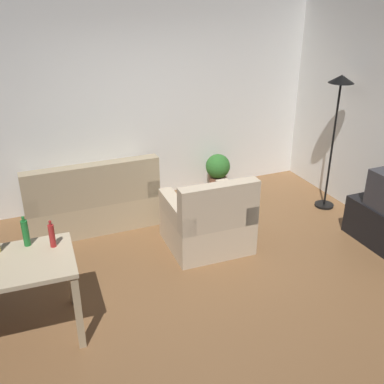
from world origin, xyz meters
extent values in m
cube|color=brown|center=(0.00, 0.00, -0.01)|extent=(5.20, 4.40, 0.02)
cube|color=white|center=(0.00, 2.20, 1.35)|extent=(5.20, 0.10, 2.70)
cube|color=tan|center=(-0.84, 1.65, 0.20)|extent=(1.61, 0.84, 0.40)
cube|color=tan|center=(-0.84, 1.31, 0.66)|extent=(1.61, 0.16, 0.52)
cube|color=tan|center=(-0.11, 1.65, 0.51)|extent=(0.16, 0.84, 0.22)
cube|color=tan|center=(-1.56, 1.65, 0.51)|extent=(0.16, 0.84, 0.22)
cylinder|color=black|center=(2.25, 0.85, 0.01)|extent=(0.26, 0.26, 0.03)
cylinder|color=black|center=(2.25, 0.85, 0.87)|extent=(0.03, 0.03, 1.68)
cone|color=black|center=(2.25, 0.85, 1.76)|extent=(0.32, 0.32, 0.10)
cube|color=tan|center=(-1.35, -0.55, 0.36)|extent=(0.06, 0.06, 0.72)
cube|color=tan|center=(-1.32, 0.07, 0.36)|extent=(0.06, 0.06, 0.72)
cylinder|color=brown|center=(1.09, 1.90, 0.11)|extent=(0.24, 0.24, 0.22)
sphere|color=#2D6B28|center=(1.09, 1.90, 0.39)|extent=(0.36, 0.36, 0.36)
cube|color=beige|center=(0.31, 0.57, 0.20)|extent=(0.92, 0.87, 0.40)
cube|color=#C0AD91|center=(0.30, 0.23, 0.66)|extent=(0.90, 0.19, 0.52)
cube|color=#C8B597|center=(0.68, 0.55, 0.51)|extent=(0.18, 0.84, 0.22)
cube|color=#C8B597|center=(-0.06, 0.58, 0.51)|extent=(0.18, 0.84, 0.22)
cylinder|color=#1E722D|center=(-1.65, 0.01, 0.88)|extent=(0.06, 0.06, 0.24)
cylinder|color=#1E722D|center=(-1.65, 0.01, 1.02)|extent=(0.03, 0.03, 0.04)
cylinder|color=#AD2323|center=(-1.45, -0.09, 0.86)|extent=(0.05, 0.05, 0.21)
cylinder|color=#AD2323|center=(-1.45, -0.09, 0.99)|extent=(0.02, 0.02, 0.04)
camera|label=1|loc=(-1.61, -3.63, 2.83)|focal=41.97mm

